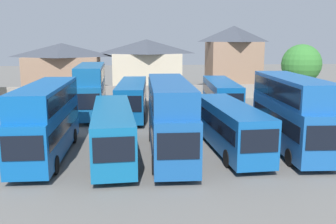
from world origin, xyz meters
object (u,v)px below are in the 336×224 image
bus_9 (221,95)px  tree_left_of_lot (301,64)px  bus_8 (172,96)px  bus_2 (113,129)px  bus_1 (47,117)px  bus_7 (132,97)px  house_terrace_left (63,67)px  bus_6 (91,87)px  house_terrace_centre (147,65)px  bus_3 (170,114)px  bus_5 (292,110)px  house_terrace_right (233,57)px  bus_4 (230,125)px

bus_9 → tree_left_of_lot: tree_left_of_lot is taller
bus_8 → bus_9: 5.23m
bus_2 → bus_8: (5.34, 13.54, 0.05)m
bus_1 → bus_8: (9.63, 13.13, -0.77)m
bus_7 → house_terrace_left: bearing=-148.1°
bus_6 → house_terrace_left: house_terrace_left is taller
house_terrace_centre → bus_1: bearing=-103.7°
bus_1 → bus_8: bus_1 is taller
bus_7 → bus_9: size_ratio=1.03×
bus_2 → house_terrace_centre: size_ratio=1.11×
bus_8 → tree_left_of_lot: (17.28, 8.28, 2.62)m
bus_3 → bus_2: bearing=-87.3°
bus_3 → bus_9: 15.56m
bus_6 → tree_left_of_lot: 26.68m
bus_7 → bus_5: bearing=43.1°
bus_3 → house_terrace_centre: size_ratio=1.11×
house_terrace_left → house_terrace_right: house_terrace_right is taller
house_terrace_right → tree_left_of_lot: 12.38m
tree_left_of_lot → house_terrace_left: bearing=162.4°
bus_2 → bus_7: bearing=171.2°
bus_5 → house_terrace_centre: 33.02m
bus_3 → bus_7: size_ratio=0.95×
house_terrace_left → bus_5: bearing=-56.2°
bus_6 → bus_8: bearing=83.3°
bus_9 → house_terrace_left: bearing=-128.0°
bus_7 → tree_left_of_lot: bearing=114.5°
bus_4 → house_terrace_left: 35.43m
bus_5 → house_terrace_right: (4.45, 32.35, 2.01)m
bus_4 → house_terrace_right: size_ratio=1.13×
bus_2 → house_terrace_right: bearing=149.5°
house_terrace_left → house_terrace_centre: size_ratio=1.04×
house_terrace_right → bus_6: bearing=-136.7°
bus_3 → bus_7: 13.64m
house_terrace_left → tree_left_of_lot: (31.39, -9.95, 0.93)m
bus_7 → tree_left_of_lot: (21.36, 8.33, 2.59)m
tree_left_of_lot → bus_1: bearing=-141.5°
bus_1 → bus_3: 8.07m
bus_3 → bus_6: bus_6 is taller
bus_9 → house_terrace_right: house_terrace_right is taller
bus_6 → bus_8: bus_6 is taller
house_terrace_left → tree_left_of_lot: size_ratio=1.54×
bus_5 → bus_7: 17.17m
bus_9 → bus_4: bearing=-6.1°
bus_7 → house_terrace_right: size_ratio=1.26×
house_terrace_right → bus_8: bearing=-120.7°
bus_2 → bus_4: 8.05m
bus_7 → house_terrace_centre: size_ratio=1.16×
house_terrace_centre → tree_left_of_lot: 21.79m
bus_4 → bus_5: bus_5 is taller
bus_7 → house_terrace_centre: 18.88m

